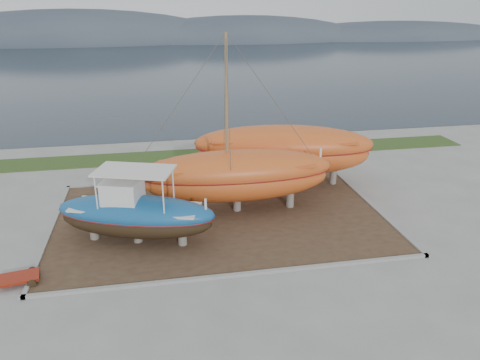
{
  "coord_description": "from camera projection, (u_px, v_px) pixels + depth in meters",
  "views": [
    {
      "loc": [
        -3.3,
        -19.7,
        11.57
      ],
      "look_at": [
        1.15,
        4.0,
        2.2
      ],
      "focal_mm": 35.0,
      "sensor_mm": 36.0,
      "label": 1
    }
  ],
  "objects": [
    {
      "name": "orange_bare_hull",
      "position": [
        283.0,
        156.0,
        30.56
      ],
      "size": [
        12.11,
        5.8,
        3.82
      ],
      "primitive_type": null,
      "rotation": [
        0.0,
        0.0,
        -0.21
      ],
      "color": "#C6521E",
      "rests_on": "dirt_patch"
    },
    {
      "name": "ground",
      "position": [
        232.0,
        253.0,
        22.8
      ],
      "size": [
        140.0,
        140.0,
        0.0
      ],
      "primitive_type": "plane",
      "color": "gray",
      "rests_on": "ground"
    },
    {
      "name": "curb_frame",
      "position": [
        220.0,
        216.0,
        26.44
      ],
      "size": [
        18.6,
        12.6,
        0.15
      ],
      "primitive_type": null,
      "color": "gray",
      "rests_on": "ground"
    },
    {
      "name": "mountain_ridge",
      "position": [
        160.0,
        41.0,
        137.3
      ],
      "size": [
        200.0,
        36.0,
        20.0
      ],
      "primitive_type": null,
      "color": "#333D49",
      "rests_on": "ground"
    },
    {
      "name": "sea",
      "position": [
        169.0,
        65.0,
        86.92
      ],
      "size": [
        260.0,
        100.0,
        0.04
      ],
      "primitive_type": null,
      "color": "#17232F",
      "rests_on": "ground"
    },
    {
      "name": "orange_sailboat",
      "position": [
        237.0,
        127.0,
        25.47
      ],
      "size": [
        11.07,
        3.52,
        9.94
      ],
      "primitive_type": null,
      "rotation": [
        0.0,
        0.0,
        -0.03
      ],
      "color": "#C6521E",
      "rests_on": "dirt_patch"
    },
    {
      "name": "white_dinghy",
      "position": [
        103.0,
        209.0,
        26.05
      ],
      "size": [
        4.07,
        2.71,
        1.15
      ],
      "primitive_type": null,
      "rotation": [
        0.0,
        0.0,
        0.37
      ],
      "color": "silver",
      "rests_on": "dirt_patch"
    },
    {
      "name": "blue_caique",
      "position": [
        135.0,
        207.0,
        23.05
      ],
      "size": [
        8.41,
        4.9,
        3.87
      ],
      "primitive_type": null,
      "rotation": [
        0.0,
        0.0,
        -0.32
      ],
      "color": "#16548E",
      "rests_on": "dirt_patch"
    },
    {
      "name": "grass_strip",
      "position": [
        199.0,
        155.0,
        36.99
      ],
      "size": [
        44.0,
        3.0,
        0.08
      ],
      "primitive_type": "cube",
      "color": "#284219",
      "rests_on": "ground"
    },
    {
      "name": "dirt_patch",
      "position": [
        220.0,
        217.0,
        26.46
      ],
      "size": [
        18.0,
        12.0,
        0.06
      ],
      "primitive_type": "cube",
      "color": "#422D1E",
      "rests_on": "ground"
    },
    {
      "name": "red_trailer",
      "position": [
        19.0,
        280.0,
        20.29
      ],
      "size": [
        2.66,
        1.67,
        0.35
      ],
      "primitive_type": null,
      "rotation": [
        0.0,
        0.0,
        0.18
      ],
      "color": "maroon",
      "rests_on": "ground"
    }
  ]
}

